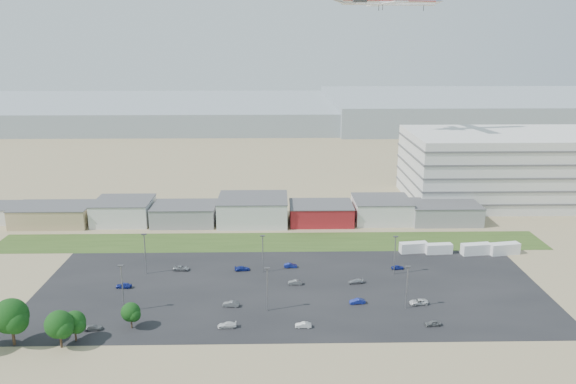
{
  "coord_description": "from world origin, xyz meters",
  "views": [
    {
      "loc": [
        1.94,
        -102.87,
        57.64
      ],
      "look_at": [
        4.39,
        22.0,
        23.41
      ],
      "focal_mm": 35.0,
      "sensor_mm": 36.0,
      "label": 1
    }
  ],
  "objects_px": {
    "parked_car_4": "(231,304)",
    "parked_car_7": "(295,282)",
    "parked_car_0": "(419,302)",
    "parked_car_1": "(357,301)",
    "parked_car_12": "(356,281)",
    "parked_car_8": "(398,267)",
    "box_trailer_a": "(413,247)",
    "parked_car_5": "(124,285)",
    "parked_car_10": "(93,328)",
    "airliner": "(389,0)",
    "parked_car_6": "(242,268)",
    "parked_car_11": "(291,265)",
    "parked_car_13": "(303,325)",
    "parked_car_2": "(433,323)",
    "parked_car_3": "(227,325)",
    "parked_car_9": "(181,268)"
  },
  "relations": [
    {
      "from": "parked_car_3",
      "to": "parked_car_4",
      "type": "bearing_deg",
      "value": 178.43
    },
    {
      "from": "parked_car_0",
      "to": "parked_car_5",
      "type": "distance_m",
      "value": 69.21
    },
    {
      "from": "parked_car_7",
      "to": "parked_car_8",
      "type": "height_order",
      "value": "parked_car_7"
    },
    {
      "from": "parked_car_2",
      "to": "parked_car_4",
      "type": "distance_m",
      "value": 43.68
    },
    {
      "from": "parked_car_9",
      "to": "parked_car_10",
      "type": "bearing_deg",
      "value": 161.64
    },
    {
      "from": "parked_car_0",
      "to": "parked_car_5",
      "type": "relative_size",
      "value": 1.13
    },
    {
      "from": "parked_car_0",
      "to": "parked_car_2",
      "type": "height_order",
      "value": "parked_car_0"
    },
    {
      "from": "parked_car_12",
      "to": "box_trailer_a",
      "type": "bearing_deg",
      "value": 131.0
    },
    {
      "from": "box_trailer_a",
      "to": "parked_car_5",
      "type": "height_order",
      "value": "box_trailer_a"
    },
    {
      "from": "parked_car_8",
      "to": "parked_car_11",
      "type": "xyz_separation_m",
      "value": [
        -27.69,
        1.68,
        0.02
      ]
    },
    {
      "from": "parked_car_7",
      "to": "parked_car_9",
      "type": "distance_m",
      "value": 30.54
    },
    {
      "from": "parked_car_4",
      "to": "parked_car_10",
      "type": "height_order",
      "value": "parked_car_4"
    },
    {
      "from": "parked_car_0",
      "to": "parked_car_1",
      "type": "xyz_separation_m",
      "value": [
        -13.72,
        0.57,
        0.01
      ]
    },
    {
      "from": "box_trailer_a",
      "to": "parked_car_7",
      "type": "distance_m",
      "value": 39.46
    },
    {
      "from": "parked_car_2",
      "to": "parked_car_4",
      "type": "height_order",
      "value": "parked_car_4"
    },
    {
      "from": "parked_car_4",
      "to": "parked_car_12",
      "type": "distance_m",
      "value": 31.68
    },
    {
      "from": "box_trailer_a",
      "to": "parked_car_4",
      "type": "bearing_deg",
      "value": -154.63
    },
    {
      "from": "parked_car_4",
      "to": "parked_car_0",
      "type": "bearing_deg",
      "value": 97.31
    },
    {
      "from": "airliner",
      "to": "parked_car_13",
      "type": "distance_m",
      "value": 120.78
    },
    {
      "from": "parked_car_0",
      "to": "parked_car_4",
      "type": "distance_m",
      "value": 42.06
    },
    {
      "from": "parked_car_10",
      "to": "parked_car_11",
      "type": "relative_size",
      "value": 1.1
    },
    {
      "from": "parked_car_7",
      "to": "parked_car_13",
      "type": "bearing_deg",
      "value": 5.88
    },
    {
      "from": "parked_car_10",
      "to": "parked_car_8",
      "type": "bearing_deg",
      "value": -72.97
    },
    {
      "from": "parked_car_3",
      "to": "parked_car_11",
      "type": "height_order",
      "value": "parked_car_3"
    },
    {
      "from": "parked_car_8",
      "to": "parked_car_12",
      "type": "distance_m",
      "value": 14.69
    },
    {
      "from": "parked_car_9",
      "to": "parked_car_13",
      "type": "height_order",
      "value": "parked_car_9"
    },
    {
      "from": "parked_car_8",
      "to": "parked_car_10",
      "type": "distance_m",
      "value": 75.11
    },
    {
      "from": "airliner",
      "to": "parked_car_1",
      "type": "height_order",
      "value": "airliner"
    },
    {
      "from": "parked_car_0",
      "to": "parked_car_8",
      "type": "xyz_separation_m",
      "value": [
        -0.57,
        19.86,
        -0.03
      ]
    },
    {
      "from": "parked_car_8",
      "to": "parked_car_5",
      "type": "bearing_deg",
      "value": 90.48
    },
    {
      "from": "parked_car_1",
      "to": "parked_car_6",
      "type": "distance_m",
      "value": 33.16
    },
    {
      "from": "parked_car_4",
      "to": "parked_car_7",
      "type": "distance_m",
      "value": 18.52
    },
    {
      "from": "parked_car_6",
      "to": "parked_car_7",
      "type": "height_order",
      "value": "parked_car_7"
    },
    {
      "from": "parked_car_0",
      "to": "parked_car_12",
      "type": "distance_m",
      "value": 17.02
    },
    {
      "from": "parked_car_1",
      "to": "parked_car_12",
      "type": "xyz_separation_m",
      "value": [
        1.12,
        10.88,
        -0.05
      ]
    },
    {
      "from": "parked_car_10",
      "to": "parked_car_2",
      "type": "bearing_deg",
      "value": -96.21
    },
    {
      "from": "parked_car_2",
      "to": "parked_car_3",
      "type": "xyz_separation_m",
      "value": [
        -42.7,
        0.13,
        -0.01
      ]
    },
    {
      "from": "parked_car_9",
      "to": "parked_car_10",
      "type": "relative_size",
      "value": 1.11
    },
    {
      "from": "parked_car_6",
      "to": "parked_car_9",
      "type": "bearing_deg",
      "value": 81.23
    },
    {
      "from": "parked_car_4",
      "to": "parked_car_5",
      "type": "xyz_separation_m",
      "value": [
        -26.43,
        10.17,
        0.02
      ]
    },
    {
      "from": "airliner",
      "to": "parked_car_7",
      "type": "xyz_separation_m",
      "value": [
        -33.47,
        -72.32,
        -69.43
      ]
    },
    {
      "from": "parked_car_0",
      "to": "parked_car_1",
      "type": "relative_size",
      "value": 1.17
    },
    {
      "from": "parked_car_1",
      "to": "parked_car_13",
      "type": "xyz_separation_m",
      "value": [
        -12.64,
        -10.52,
        -0.03
      ]
    },
    {
      "from": "parked_car_4",
      "to": "parked_car_5",
      "type": "relative_size",
      "value": 1.0
    },
    {
      "from": "parked_car_10",
      "to": "parked_car_12",
      "type": "relative_size",
      "value": 1.01
    },
    {
      "from": "parked_car_0",
      "to": "parked_car_5",
      "type": "height_order",
      "value": "parked_car_5"
    },
    {
      "from": "airliner",
      "to": "parked_car_12",
      "type": "relative_size",
      "value": 10.7
    },
    {
      "from": "box_trailer_a",
      "to": "parked_car_6",
      "type": "xyz_separation_m",
      "value": [
        -47.0,
        -11.84,
        -0.87
      ]
    },
    {
      "from": "parked_car_10",
      "to": "parked_car_12",
      "type": "bearing_deg",
      "value": -75.7
    },
    {
      "from": "box_trailer_a",
      "to": "parked_car_11",
      "type": "height_order",
      "value": "box_trailer_a"
    }
  ]
}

